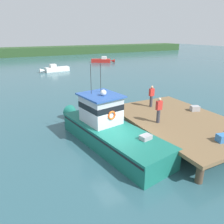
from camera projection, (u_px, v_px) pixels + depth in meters
The scene contains 10 objects.
ground_plane at pixel (115, 152), 12.42m from camera, with size 200.00×200.00×0.00m, color #2D5660.
dock at pixel (179, 121), 14.11m from camera, with size 6.00×9.00×1.20m.
main_fishing_boat at pixel (107, 128), 13.18m from camera, with size 3.81×9.97×4.80m.
crate_single_far at pixel (195, 108), 15.48m from camera, with size 0.60×0.44×0.36m, color #9E9EA3.
crate_stack_near_edge at pixel (223, 138), 11.09m from camera, with size 0.60×0.44×0.39m, color #3370B2.
deckhand_by_the_boat at pixel (151, 96), 16.11m from camera, with size 0.36×0.22×1.63m.
deckhand_further_back at pixel (159, 110), 13.21m from camera, with size 0.36×0.22×1.63m.
moored_boat_near_channel at pixel (103, 60), 50.02m from camera, with size 5.19×3.80×1.38m.
moored_boat_off_the_point at pixel (55, 69), 38.23m from camera, with size 5.26×1.66×1.32m.
far_shoreline at pixel (17, 52), 63.71m from camera, with size 120.00×8.00×2.40m, color #284723.
Camera 1 is at (-5.12, -9.55, 6.50)m, focal length 34.38 mm.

